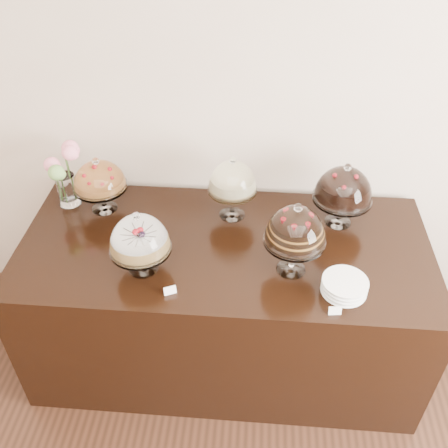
# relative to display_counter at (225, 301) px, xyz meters

# --- Properties ---
(wall_back) EXTENTS (5.00, 0.04, 3.00)m
(wall_back) POSITION_rel_display_counter_xyz_m (0.32, 0.55, 1.05)
(wall_back) COLOR beige
(wall_back) RESTS_ON ground
(display_counter) EXTENTS (2.20, 1.00, 0.90)m
(display_counter) POSITION_rel_display_counter_xyz_m (0.00, 0.00, 0.00)
(display_counter) COLOR black
(display_counter) RESTS_ON ground
(cake_stand_sugar_sponge) EXTENTS (0.31, 0.31, 0.36)m
(cake_stand_sugar_sponge) POSITION_rel_display_counter_xyz_m (-0.40, -0.22, 0.66)
(cake_stand_sugar_sponge) COLOR white
(cake_stand_sugar_sponge) RESTS_ON display_counter
(cake_stand_choco_layer) EXTENTS (0.30, 0.30, 0.41)m
(cake_stand_choco_layer) POSITION_rel_display_counter_xyz_m (0.35, -0.16, 0.72)
(cake_stand_choco_layer) COLOR white
(cake_stand_choco_layer) RESTS_ON display_counter
(cake_stand_cheesecake) EXTENTS (0.28, 0.28, 0.38)m
(cake_stand_cheesecake) POSITION_rel_display_counter_xyz_m (0.02, 0.26, 0.69)
(cake_stand_cheesecake) COLOR white
(cake_stand_cheesecake) RESTS_ON display_counter
(cake_stand_dark_choco) EXTENTS (0.32, 0.32, 0.38)m
(cake_stand_dark_choco) POSITION_rel_display_counter_xyz_m (0.62, 0.24, 0.69)
(cake_stand_dark_choco) COLOR white
(cake_stand_dark_choco) RESTS_ON display_counter
(cake_stand_fruit_tart) EXTENTS (0.30, 0.30, 0.34)m
(cake_stand_fruit_tart) POSITION_rel_display_counter_xyz_m (-0.72, 0.26, 0.66)
(cake_stand_fruit_tart) COLOR white
(cake_stand_fruit_tart) RESTS_ON display_counter
(flower_vase) EXTENTS (0.20, 0.30, 0.39)m
(flower_vase) POSITION_rel_display_counter_xyz_m (-0.93, 0.30, 0.66)
(flower_vase) COLOR white
(flower_vase) RESTS_ON display_counter
(plate_stack) EXTENTS (0.21, 0.21, 0.07)m
(plate_stack) POSITION_rel_display_counter_xyz_m (0.60, -0.30, 0.49)
(plate_stack) COLOR white
(plate_stack) RESTS_ON display_counter
(price_card_left) EXTENTS (0.06, 0.04, 0.04)m
(price_card_left) POSITION_rel_display_counter_xyz_m (-0.23, -0.38, 0.47)
(price_card_left) COLOR white
(price_card_left) RESTS_ON display_counter
(price_card_right) EXTENTS (0.06, 0.02, 0.04)m
(price_card_right) POSITION_rel_display_counter_xyz_m (0.54, -0.44, 0.47)
(price_card_right) COLOR white
(price_card_right) RESTS_ON display_counter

